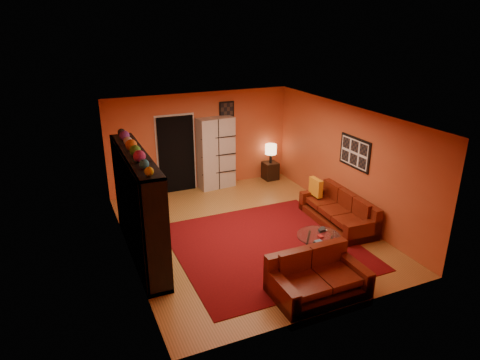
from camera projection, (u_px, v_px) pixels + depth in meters
name	position (u px, v px, depth m)	size (l,w,h in m)	color
floor	(247.00, 232.00, 9.35)	(6.00, 6.00, 0.00)	olive
ceiling	(248.00, 115.00, 8.42)	(6.00, 6.00, 0.00)	white
wall_back	(201.00, 141.00, 11.45)	(6.00, 6.00, 0.00)	#BC4D29
wall_front	(332.00, 242.00, 6.32)	(6.00, 6.00, 0.00)	#BC4D29
wall_left	(125.00, 196.00, 7.95)	(6.00, 6.00, 0.00)	#BC4D29
wall_right	(346.00, 162.00, 9.82)	(6.00, 6.00, 0.00)	#BC4D29
rug	(266.00, 246.00, 8.79)	(3.60, 3.60, 0.01)	#51090D
doorway	(176.00, 155.00, 11.26)	(0.95, 0.10, 2.04)	black
wall_art_right	(355.00, 153.00, 9.45)	(0.03, 1.00, 0.70)	black
wall_art_back	(227.00, 111.00, 11.45)	(0.42, 0.03, 0.52)	black
entertainment_unit	(139.00, 206.00, 8.12)	(0.45, 3.00, 2.10)	black
tv	(141.00, 207.00, 8.18)	(0.13, 0.98, 0.57)	black
sofa	(340.00, 211.00, 9.68)	(0.93, 2.08, 0.85)	#4F140A
loveseat	(316.00, 277.00, 7.25)	(1.60, 0.96, 0.85)	#4F140A
throw_pillow	(316.00, 187.00, 10.15)	(0.12, 0.42, 0.42)	orange
coffee_table	(318.00, 238.00, 8.34)	(0.84, 0.84, 0.42)	silver
storage_cabinet	(216.00, 153.00, 11.53)	(0.97, 0.43, 1.94)	#BBB4AD
bowl_chair	(143.00, 213.00, 9.55)	(0.69, 0.69, 0.56)	black
side_table	(270.00, 171.00, 12.36)	(0.40, 0.40, 0.50)	black
table_lamp	(271.00, 150.00, 12.14)	(0.32, 0.32, 0.54)	black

